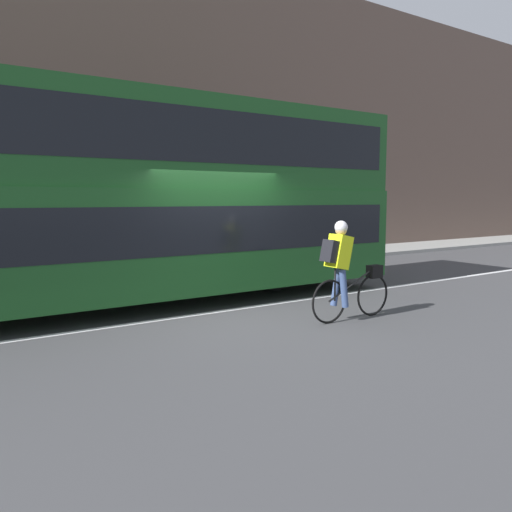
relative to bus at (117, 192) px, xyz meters
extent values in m
plane|color=#424244|center=(1.41, -1.40, -2.13)|extent=(80.00, 80.00, 0.00)
cube|color=silver|center=(1.41, -1.25, -2.13)|extent=(50.00, 0.14, 0.01)
cube|color=gray|center=(1.41, 4.29, -2.07)|extent=(60.00, 2.35, 0.12)
cube|color=brown|center=(1.41, 5.62, 2.65)|extent=(60.00, 0.30, 9.56)
cylinder|color=black|center=(3.50, 0.00, -1.62)|extent=(1.03, 0.30, 1.03)
cube|color=#194C1E|center=(0.00, 0.00, -0.88)|extent=(11.30, 2.56, 1.89)
cube|color=black|center=(0.00, 0.00, -0.66)|extent=(10.84, 2.58, 0.83)
cube|color=#194C1E|center=(0.00, 0.00, 0.88)|extent=(11.30, 2.45, 1.65)
cube|color=black|center=(0.00, 0.00, 0.97)|extent=(10.84, 2.47, 0.92)
torus|color=black|center=(3.47, -2.98, -1.77)|extent=(0.72, 0.04, 0.72)
torus|color=black|center=(2.47, -2.98, -1.77)|extent=(0.72, 0.04, 0.72)
cylinder|color=black|center=(2.97, -2.98, -1.54)|extent=(1.01, 0.03, 0.49)
cylinder|color=black|center=(2.59, -2.98, -1.50)|extent=(0.03, 0.03, 0.53)
cube|color=black|center=(3.50, -2.98, -1.36)|extent=(0.26, 0.16, 0.22)
cube|color=#D8EA19|center=(2.66, -2.98, -0.97)|extent=(0.37, 0.32, 0.58)
cube|color=black|center=(2.46, -2.98, -0.95)|extent=(0.21, 0.26, 0.38)
cylinder|color=#384C7A|center=(2.70, -2.89, -1.56)|extent=(0.22, 0.11, 0.65)
cylinder|color=#384C7A|center=(2.70, -3.07, -1.56)|extent=(0.20, 0.11, 0.65)
sphere|color=tan|center=(2.70, -2.98, -0.61)|extent=(0.19, 0.19, 0.19)
sphere|color=silver|center=(2.70, -2.98, -0.57)|extent=(0.21, 0.21, 0.21)
cylinder|color=#194C23|center=(3.35, 4.18, -1.49)|extent=(0.58, 0.58, 1.04)
camera|label=1|loc=(-2.90, -8.96, -0.11)|focal=35.00mm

